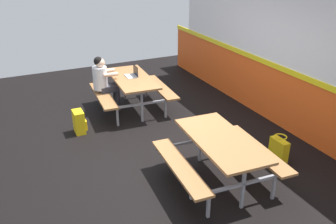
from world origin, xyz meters
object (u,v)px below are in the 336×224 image
Objects in this scene: picnic_table_left at (132,85)px; student_nearer at (104,80)px; laptop_silver at (133,74)px; backpack_dark at (79,122)px; picnic_table_right at (220,149)px; tote_bag_bright at (279,149)px.

student_nearer is at bearing -110.96° from picnic_table_left.
laptop_silver is at bearing 146.51° from picnic_table_left.
student_nearer is 1.17m from backpack_dark.
tote_bag_bright is at bearing 95.67° from picnic_table_right.
tote_bag_bright is at bearing 49.45° from backpack_dark.
student_nearer is 0.61m from laptop_silver.
tote_bag_bright is at bearing 32.87° from student_nearer.
student_nearer reaches higher than tote_bag_bright.
laptop_silver reaches higher than picnic_table_right.
backpack_dark is (0.77, -0.74, -0.49)m from student_nearer.
student_nearer reaches higher than backpack_dark.
picnic_table_right is 3.91× the size of tote_bag_bright.
backpack_dark is (-2.49, -1.51, -0.36)m from picnic_table_right.
picnic_table_right is at bearing 31.32° from backpack_dark.
backpack_dark is at bearing -66.49° from picnic_table_left.
picnic_table_right reaches higher than backpack_dark.
picnic_table_left is 0.60m from student_nearer.
tote_bag_bright is (-0.12, 1.25, -0.38)m from picnic_table_right.
laptop_silver reaches higher than tote_bag_bright.
picnic_table_right is at bearing 3.46° from laptop_silver.
student_nearer is at bearing -103.97° from laptop_silver.
student_nearer reaches higher than picnic_table_left.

